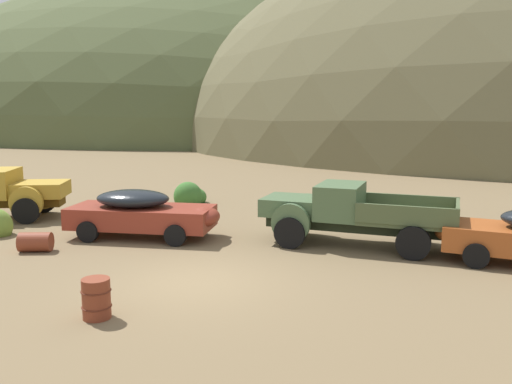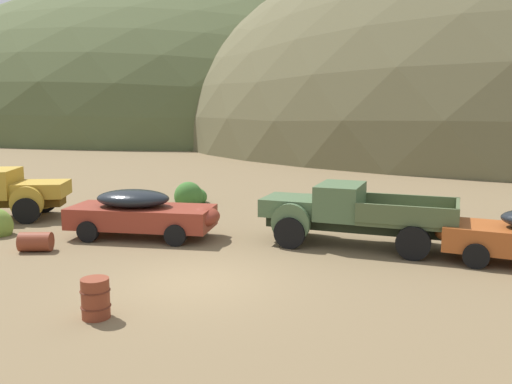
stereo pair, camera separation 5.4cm
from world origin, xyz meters
name	(u,v)px [view 1 (the left image)]	position (x,y,z in m)	size (l,w,h in m)	color
ground_plane	(195,282)	(0.00, 0.00, 0.00)	(300.00, 300.00, 0.00)	brown
hill_distant	(211,131)	(-20.05, 77.14, 0.00)	(108.43, 82.24, 47.86)	#4C5633
car_rust_red	(146,213)	(-2.86, 4.12, 0.82)	(4.93, 2.07, 1.57)	maroon
truck_weathered_green	(343,213)	(3.49, 4.35, 1.00)	(6.11, 3.05, 1.89)	#232B1B
oil_drum_foreground	(36,242)	(-5.43, 1.90, 0.29)	(1.02, 0.76, 0.57)	brown
oil_drum_spare	(96,298)	(-1.31, -2.51, 0.41)	(0.61, 0.61, 0.83)	brown
bush_between_trucks	(149,207)	(-4.26, 7.94, 0.25)	(1.28, 1.10, 1.01)	#5B8E42
bush_front_left	(189,197)	(-3.30, 10.34, 0.30)	(1.33, 1.57, 1.27)	#3D702D
bush_near_barrel	(350,203)	(3.67, 10.37, 0.23)	(0.93, 1.02, 0.85)	olive
bush_back_edge	(422,218)	(6.26, 7.77, 0.22)	(1.17, 1.08, 0.85)	#4C8438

